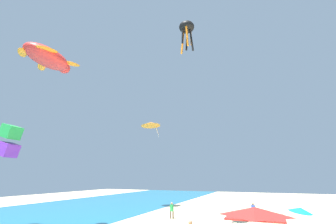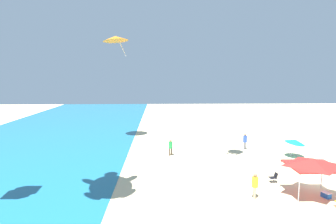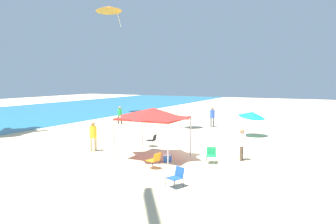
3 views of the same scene
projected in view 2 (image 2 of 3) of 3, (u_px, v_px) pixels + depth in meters
ground at (317, 182)px, 23.19m from camera, size 120.00×120.00×0.10m
canopy_tent at (313, 163)px, 20.07m from camera, size 3.00×3.36×2.87m
beach_umbrella at (295, 141)px, 29.77m from camera, size 2.10×2.09×2.17m
folding_chair_facing_ocean at (274, 177)px, 22.98m from camera, size 0.58×0.67×0.82m
cooler_box at (326, 195)px, 20.17m from camera, size 0.73×0.61×0.40m
person_far_stroller at (171, 146)px, 30.51m from camera, size 0.42×0.42×1.77m
person_beachcomber at (245, 140)px, 33.02m from camera, size 0.47×0.45×1.88m
person_by_tent at (255, 184)px, 19.98m from camera, size 0.48×0.44×1.85m
kite_delta_orange at (115, 39)px, 36.18m from camera, size 4.56×4.57×2.66m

